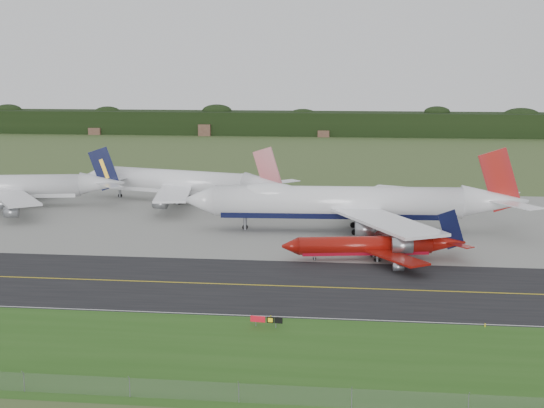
% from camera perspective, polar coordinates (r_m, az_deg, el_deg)
% --- Properties ---
extents(ground, '(600.00, 600.00, 0.00)m').
position_cam_1_polar(ground, '(129.24, -1.79, -5.60)').
color(ground, '#3C5326').
rests_on(ground, ground).
extents(grass_verge, '(400.00, 30.00, 0.01)m').
position_cam_1_polar(grass_verge, '(96.54, -4.86, -11.25)').
color(grass_verge, '#275218').
rests_on(grass_verge, ground).
extents(taxiway, '(400.00, 32.00, 0.02)m').
position_cam_1_polar(taxiway, '(125.43, -2.05, -6.09)').
color(taxiway, black).
rests_on(taxiway, ground).
extents(apron, '(400.00, 78.00, 0.01)m').
position_cam_1_polar(apron, '(178.44, 0.59, -1.13)').
color(apron, gray).
rests_on(apron, ground).
extents(taxiway_centreline, '(400.00, 0.40, 0.00)m').
position_cam_1_polar(taxiway_centreline, '(125.43, -2.05, -6.08)').
color(taxiway_centreline, gold).
rests_on(taxiway_centreline, taxiway).
extents(taxiway_edge_line, '(400.00, 0.25, 0.00)m').
position_cam_1_polar(taxiway_edge_line, '(110.84, -3.26, -8.32)').
color(taxiway_edge_line, silver).
rests_on(taxiway_edge_line, taxiway).
extents(perimeter_fence, '(320.00, 0.10, 320.00)m').
position_cam_1_polar(perimeter_fence, '(84.42, -6.66, -13.75)').
color(perimeter_fence, slate).
rests_on(perimeter_fence, ground).
extents(horizon_treeline, '(700.00, 25.00, 12.00)m').
position_cam_1_polar(horizon_treeline, '(398.25, 3.96, 5.98)').
color(horizon_treeline, black).
rests_on(horizon_treeline, ground).
extents(jet_ba_747, '(74.10, 61.34, 18.63)m').
position_cam_1_polar(jet_ba_747, '(164.79, 5.89, 0.10)').
color(jet_ba_747, white).
rests_on(jet_ba_747, ground).
extents(jet_red_737, '(34.52, 27.81, 9.34)m').
position_cam_1_polar(jet_red_737, '(142.17, 7.78, -3.14)').
color(jet_red_737, maroon).
rests_on(jet_red_737, ground).
extents(jet_navy_gold, '(58.85, 50.57, 15.24)m').
position_cam_1_polar(jet_navy_gold, '(205.11, -19.16, 1.21)').
color(jet_navy_gold, silver).
rests_on(jet_navy_gold, ground).
extents(jet_star_tail, '(58.91, 48.20, 15.77)m').
position_cam_1_polar(jet_star_tail, '(201.07, -6.78, 1.61)').
color(jet_star_tail, white).
rests_on(jet_star_tail, ground).
extents(taxiway_sign, '(4.50, 0.58, 1.50)m').
position_cam_1_polar(taxiway_sign, '(105.44, -0.43, -8.70)').
color(taxiway_sign, slate).
rests_on(taxiway_sign, ground).
extents(edge_marker_center, '(0.16, 0.16, 0.50)m').
position_cam_1_polar(edge_marker_center, '(108.98, -0.09, -8.51)').
color(edge_marker_center, yellow).
rests_on(edge_marker_center, ground).
extents(edge_marker_right, '(0.16, 0.16, 0.50)m').
position_cam_1_polar(edge_marker_right, '(109.77, 15.75, -8.78)').
color(edge_marker_right, yellow).
rests_on(edge_marker_right, ground).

